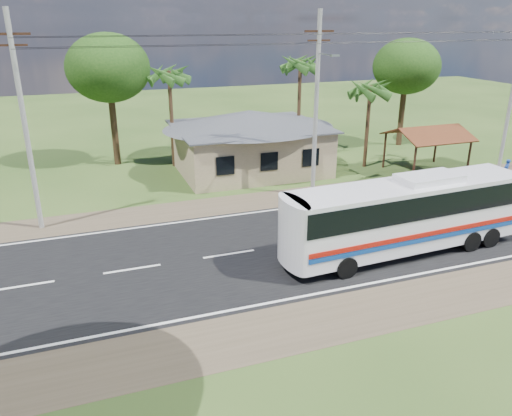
{
  "coord_description": "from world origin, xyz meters",
  "views": [
    {
      "loc": [
        -10.46,
        -20.49,
        10.47
      ],
      "look_at": [
        -2.78,
        1.0,
        1.78
      ],
      "focal_mm": 35.0,
      "sensor_mm": 36.0,
      "label": 1
    }
  ],
  "objects_px": {
    "waiting_shed": "(428,134)",
    "motorcycle": "(447,177)",
    "coach_bus": "(408,210)",
    "person": "(506,170)"
  },
  "relations": [
    {
      "from": "waiting_shed",
      "to": "motorcycle",
      "type": "distance_m",
      "value": 3.81
    },
    {
      "from": "coach_bus",
      "to": "person",
      "type": "xyz_separation_m",
      "value": [
        13.1,
        7.03,
        -1.35
      ]
    },
    {
      "from": "waiting_shed",
      "to": "coach_bus",
      "type": "xyz_separation_m",
      "value": [
        -9.49,
        -11.01,
        -0.6
      ]
    },
    {
      "from": "waiting_shed",
      "to": "person",
      "type": "xyz_separation_m",
      "value": [
        3.61,
        -3.98,
        -1.95
      ]
    },
    {
      "from": "waiting_shed",
      "to": "person",
      "type": "height_order",
      "value": "waiting_shed"
    },
    {
      "from": "coach_bus",
      "to": "person",
      "type": "height_order",
      "value": "coach_bus"
    },
    {
      "from": "waiting_shed",
      "to": "coach_bus",
      "type": "bearing_deg",
      "value": -130.77
    },
    {
      "from": "person",
      "to": "coach_bus",
      "type": "bearing_deg",
      "value": 11.94
    },
    {
      "from": "waiting_shed",
      "to": "motorcycle",
      "type": "height_order",
      "value": "waiting_shed"
    },
    {
      "from": "person",
      "to": "motorcycle",
      "type": "bearing_deg",
      "value": -29.72
    }
  ]
}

